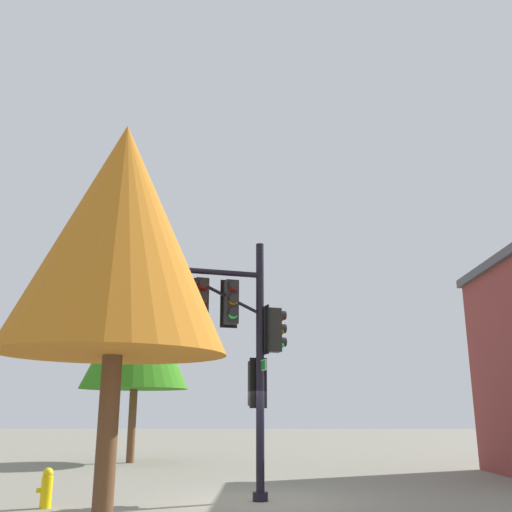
% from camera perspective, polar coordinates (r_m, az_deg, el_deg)
% --- Properties ---
extents(ground_plane, '(120.00, 120.00, 0.00)m').
position_cam_1_polar(ground_plane, '(14.44, 0.43, -23.30)').
color(ground_plane, gray).
extents(signal_pole_assembly, '(5.42, 2.47, 6.24)m').
position_cam_1_polar(signal_pole_assembly, '(14.07, -6.29, -6.30)').
color(signal_pole_assembly, black).
rests_on(signal_pole_assembly, ground_plane).
extents(fire_hydrant, '(0.33, 0.24, 0.83)m').
position_cam_1_polar(fire_hydrant, '(14.14, -20.19, -20.91)').
color(fire_hydrant, yellow).
rests_on(fire_hydrant, ground_plane).
extents(tree_near, '(3.86, 3.86, 7.22)m').
position_cam_1_polar(tree_near, '(10.48, -13.39, 2.05)').
color(tree_near, brown).
rests_on(tree_near, ground_plane).
extents(tree_mid, '(4.56, 4.56, 8.01)m').
position_cam_1_polar(tree_mid, '(25.51, -11.79, -7.21)').
color(tree_mid, brown).
rests_on(tree_mid, ground_plane).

